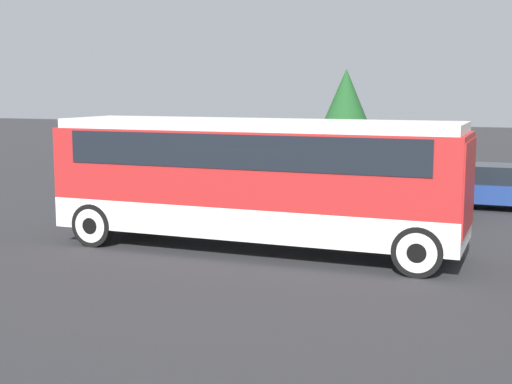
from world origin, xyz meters
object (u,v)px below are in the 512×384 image
(parked_car_mid, at_px, (484,186))
(parked_car_far, at_px, (211,174))
(tour_bus, at_px, (260,172))
(parked_car_near, at_px, (386,190))

(parked_car_mid, xyz_separation_m, parked_car_far, (-9.67, -0.13, -0.02))
(tour_bus, relative_size, parked_car_far, 2.02)
(parked_car_near, xyz_separation_m, parked_car_far, (-6.92, 2.06, -0.04))
(tour_bus, distance_m, parked_car_far, 9.79)
(tour_bus, height_order, parked_car_near, tour_bus)
(parked_car_near, distance_m, parked_car_far, 7.23)
(tour_bus, xyz_separation_m, parked_car_far, (-5.16, 8.24, -1.18))
(tour_bus, distance_m, parked_car_near, 6.52)
(tour_bus, bearing_deg, parked_car_near, 74.08)
(parked_car_mid, bearing_deg, tour_bus, -118.32)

